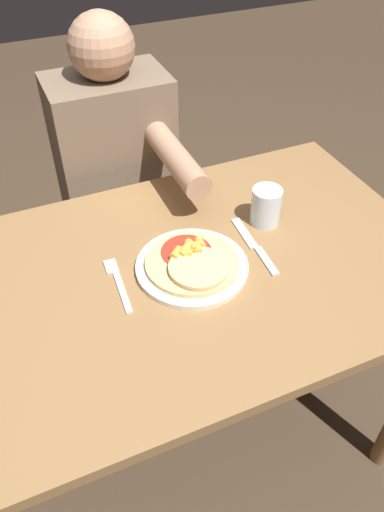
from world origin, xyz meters
The scene contains 8 objects.
ground_plane centered at (0.00, 0.00, 0.00)m, with size 8.00×8.00×0.00m, color #423323.
dining_table centered at (0.00, 0.00, 0.65)m, with size 1.26×0.75×0.77m.
plate centered at (0.04, -0.01, 0.78)m, with size 0.26×0.26×0.01m.
pizza centered at (0.04, -0.01, 0.80)m, with size 0.21×0.21×0.04m.
fork centered at (-0.13, 0.02, 0.77)m, with size 0.03×0.18×0.00m.
knife centered at (0.21, 0.00, 0.77)m, with size 0.03×0.22×0.00m.
drinking_glass centered at (0.28, 0.08, 0.82)m, with size 0.08×0.08×0.10m.
person_diner centered at (0.03, 0.55, 0.68)m, with size 0.34×0.52×1.18m.
Camera 1 is at (-0.28, -0.76, 1.57)m, focal length 35.00 mm.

